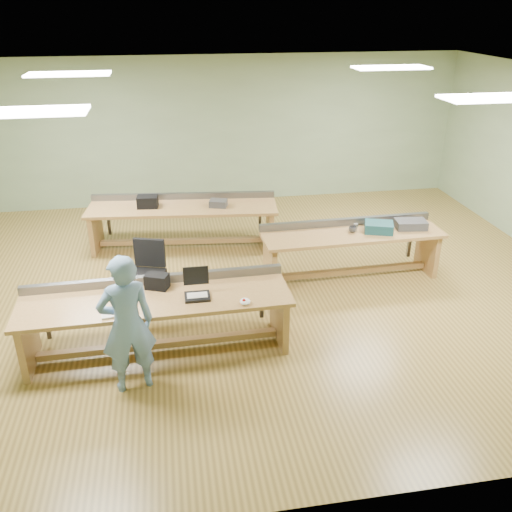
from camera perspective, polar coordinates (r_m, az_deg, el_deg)
name	(u,v)px	position (r m, az deg, el deg)	size (l,w,h in m)	color
floor	(253,286)	(8.27, -0.29, -3.20)	(10.00, 10.00, 0.00)	olive
ceiling	(253,82)	(7.33, -0.35, 17.86)	(10.00, 10.00, 0.00)	silver
wall_back	(222,131)	(11.50, -3.62, 12.99)	(10.00, 0.04, 3.00)	gray
wall_front	(339,363)	(4.18, 8.74, -11.03)	(10.00, 0.04, 3.00)	gray
fluor_panels	(253,84)	(7.33, -0.35, 17.63)	(6.20, 3.50, 0.03)	white
workbench_front	(157,310)	(6.68, -10.38, -5.63)	(3.24, 0.93, 0.86)	#B1894A
workbench_mid	(351,244)	(8.47, 9.96, 1.28)	(2.79, 0.81, 0.86)	#B1894A
workbench_back	(183,216)	(9.51, -7.68, 4.23)	(3.30, 1.20, 0.86)	#B1894A
person	(127,324)	(5.99, -13.43, -7.02)	(0.60, 0.39, 1.64)	#6783A8
laptop_base	(197,297)	(6.49, -6.19, -4.27)	(0.30, 0.25, 0.03)	black
laptop_screen	(196,276)	(6.49, -6.35, -2.06)	(0.30, 0.01, 0.24)	black
keyboard	(120,314)	(6.32, -14.13, -5.90)	(0.40, 0.13, 0.02)	beige
trackball_mouse	(245,301)	(6.32, -1.16, -4.81)	(0.12, 0.15, 0.06)	white
camera_bag	(157,281)	(6.74, -10.38, -2.63)	(0.27, 0.17, 0.19)	black
task_chair	(148,284)	(7.73, -11.28, -2.93)	(0.66, 0.66, 0.97)	black
parts_bin_teal	(379,227)	(8.46, 12.80, 2.97)	(0.42, 0.32, 0.15)	#153F46
parts_bin_grey	(411,224)	(8.73, 15.97, 3.24)	(0.47, 0.30, 0.13)	#343436
mug	(353,229)	(8.37, 10.12, 2.78)	(0.12, 0.12, 0.09)	#343436
drinks_can	(356,227)	(8.43, 10.43, 3.00)	(0.06, 0.06, 0.11)	silver
storage_box_back	(148,202)	(9.44, -11.34, 5.63)	(0.34, 0.25, 0.20)	black
tray_back	(218,203)	(9.32, -3.99, 5.56)	(0.29, 0.21, 0.12)	#343436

